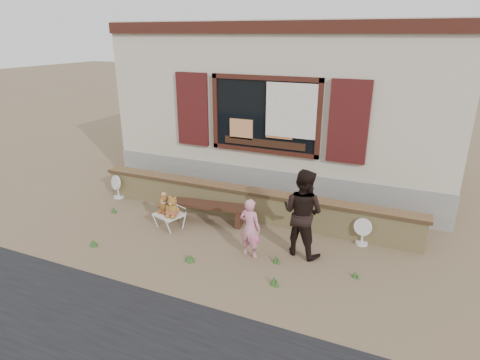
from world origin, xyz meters
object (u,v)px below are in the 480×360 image
at_px(bench, 205,208).
at_px(teddy_bear_right, 173,206).
at_px(child, 250,228).
at_px(folding_chair, 169,215).
at_px(adult, 303,213).
at_px(teddy_bear_left, 164,202).

xyz_separation_m(bench, teddy_bear_right, (-0.41, -0.58, 0.22)).
bearing_deg(bench, child, -41.12).
xyz_separation_m(bench, child, (1.36, -0.88, 0.23)).
xyz_separation_m(folding_chair, teddy_bear_right, (0.13, -0.05, 0.24)).
relative_size(bench, teddy_bear_right, 3.98).
distance_m(teddy_bear_right, child, 1.80).
relative_size(folding_chair, adult, 0.40).
bearing_deg(folding_chair, teddy_bear_left, 180.00).
bearing_deg(teddy_bear_left, teddy_bear_right, 0.00).
bearing_deg(folding_chair, teddy_bear_right, 0.00).
bearing_deg(bench, teddy_bear_left, -152.58).
xyz_separation_m(teddy_bear_right, child, (1.77, -0.31, 0.02)).
distance_m(folding_chair, adult, 2.75).
bearing_deg(teddy_bear_right, adult, 22.56).
xyz_separation_m(bench, teddy_bear_left, (-0.68, -0.48, 0.21)).
relative_size(child, adult, 0.69).
distance_m(teddy_bear_left, teddy_bear_right, 0.28).
relative_size(teddy_bear_left, teddy_bear_right, 0.95).
height_order(bench, child, child).
bearing_deg(teddy_bear_right, child, 9.47).
bearing_deg(teddy_bear_left, folding_chair, -0.00).
distance_m(teddy_bear_left, adult, 2.85).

